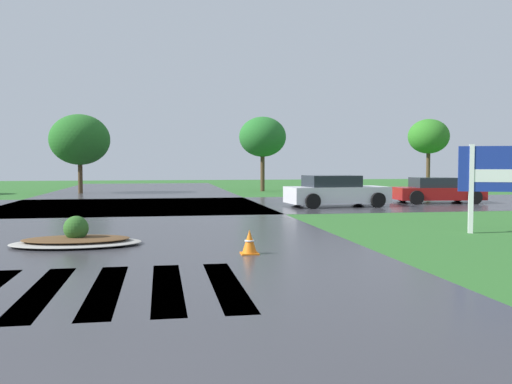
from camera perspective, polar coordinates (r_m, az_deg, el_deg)
name	(u,v)px	position (r m, az deg, el deg)	size (l,w,h in m)	color
asphalt_roadway	(105,246)	(13.06, -15.33, -5.36)	(11.51, 80.00, 0.01)	#35353A
asphalt_cross_road	(132,206)	(24.99, -12.69, -1.40)	(90.00, 10.36, 0.01)	#35353A
crosswalk_stripes	(75,290)	(8.70, -18.18, -9.56)	(4.95, 3.56, 0.01)	white
median_island	(76,239)	(13.27, -18.02, -4.66)	(2.93, 1.66, 0.68)	#9E9B93
car_blue_compact	(437,191)	(27.55, 18.12, 0.11)	(4.19, 2.41, 1.21)	maroon
car_silver_hatch	(336,192)	(24.22, 8.20, 0.03)	(4.46, 2.43, 1.35)	silver
traffic_cone	(249,243)	(11.43, -0.67, -5.23)	(0.36, 0.36, 0.51)	orange
background_treeline	(154,136)	(36.34, -10.45, 5.66)	(38.45, 4.66, 5.22)	#4C3823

